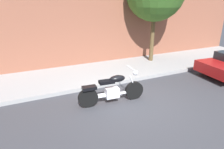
# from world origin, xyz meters

# --- Properties ---
(ground_plane) EXTENTS (60.00, 60.00, 0.00)m
(ground_plane) POSITION_xyz_m (0.00, 0.00, 0.00)
(ground_plane) COLOR #38383D
(sidewalk) EXTENTS (19.35, 2.85, 0.14)m
(sidewalk) POSITION_xyz_m (0.00, 3.05, 0.07)
(sidewalk) COLOR #949494
(sidewalk) RESTS_ON ground
(motorcycle) EXTENTS (2.22, 0.70, 1.12)m
(motorcycle) POSITION_xyz_m (-0.59, 0.39, 0.45)
(motorcycle) COLOR black
(motorcycle) RESTS_ON ground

